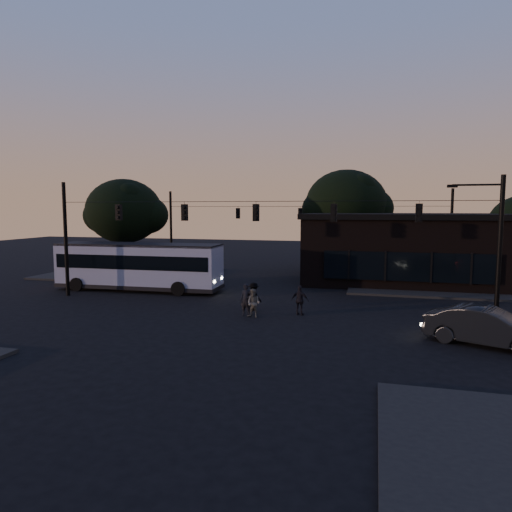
% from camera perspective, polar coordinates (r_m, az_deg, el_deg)
% --- Properties ---
extents(ground, '(120.00, 120.00, 0.00)m').
position_cam_1_polar(ground, '(23.58, -2.51, -8.24)').
color(ground, black).
rests_on(ground, ground).
extents(sidewalk_far_right, '(14.00, 10.00, 0.15)m').
position_cam_1_polar(sidewalk_far_right, '(36.65, 22.76, -3.49)').
color(sidewalk_far_right, black).
rests_on(sidewalk_far_right, ground).
extents(sidewalk_far_left, '(14.00, 10.00, 0.15)m').
position_cam_1_polar(sidewalk_far_left, '(41.82, -15.24, -2.12)').
color(sidewalk_far_left, black).
rests_on(sidewalk_far_left, ground).
extents(building, '(15.40, 10.41, 5.40)m').
position_cam_1_polar(building, '(37.99, 18.03, 1.00)').
color(building, black).
rests_on(building, ground).
extents(tree_behind, '(7.60, 7.60, 9.43)m').
position_cam_1_polar(tree_behind, '(43.92, 11.17, 6.35)').
color(tree_behind, black).
rests_on(tree_behind, ground).
extents(tree_left, '(6.40, 6.40, 8.30)m').
position_cam_1_polar(tree_left, '(40.58, -16.16, 5.40)').
color(tree_left, black).
rests_on(tree_left, ground).
extents(signal_rig_near, '(26.24, 0.30, 7.50)m').
position_cam_1_polar(signal_rig_near, '(26.75, 0.00, 3.09)').
color(signal_rig_near, black).
rests_on(signal_rig_near, ground).
extents(signal_rig_far, '(26.24, 0.30, 7.50)m').
position_cam_1_polar(signal_rig_far, '(42.41, 5.53, 3.77)').
color(signal_rig_far, black).
rests_on(signal_rig_far, ground).
extents(bus, '(11.92, 3.19, 3.34)m').
position_cam_1_polar(bus, '(33.29, -14.46, -0.99)').
color(bus, '#868DAB').
rests_on(bus, ground).
extents(car, '(5.25, 3.54, 1.64)m').
position_cam_1_polar(car, '(21.75, 26.95, -7.88)').
color(car, black).
rests_on(car, ground).
extents(pedestrian_a, '(0.65, 0.44, 1.74)m').
position_cam_1_polar(pedestrian_a, '(24.74, -1.25, -5.50)').
color(pedestrian_a, black).
rests_on(pedestrian_a, ground).
extents(pedestrian_b, '(0.88, 0.76, 1.54)m').
position_cam_1_polar(pedestrian_b, '(24.38, -0.30, -5.92)').
color(pedestrian_b, '#54544D').
rests_on(pedestrian_b, ground).
extents(pedestrian_c, '(1.02, 0.55, 1.65)m').
position_cam_1_polar(pedestrian_c, '(25.00, 5.53, -5.52)').
color(pedestrian_c, black).
rests_on(pedestrian_c, ground).
extents(pedestrian_d, '(1.18, 0.97, 1.60)m').
position_cam_1_polar(pedestrian_d, '(26.07, -0.29, -5.07)').
color(pedestrian_d, black).
rests_on(pedestrian_d, ground).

